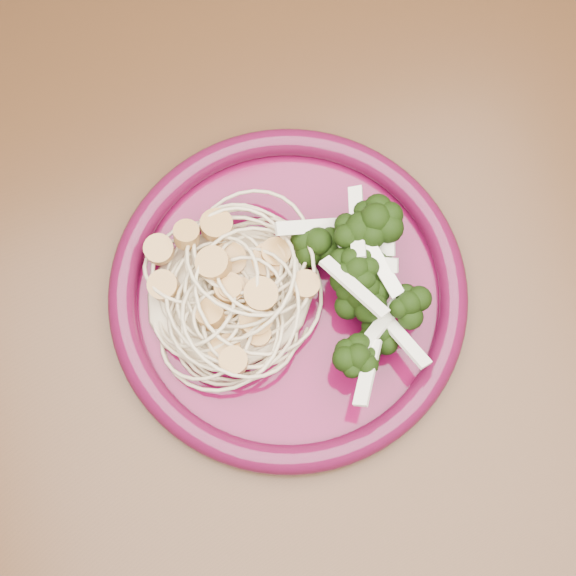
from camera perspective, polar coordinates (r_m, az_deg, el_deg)
The scene contains 6 objects.
dining_table at distance 0.69m, azimuth -8.36°, elevation -4.83°, with size 1.20×0.80×0.75m.
dinner_plate at distance 0.59m, azimuth -0.00°, elevation -0.30°, with size 0.32×0.32×0.02m.
spaghetti_pile at distance 0.58m, azimuth -4.21°, elevation -0.36°, with size 0.12×0.11×0.03m, color beige.
scallop_cluster at distance 0.54m, azimuth -4.46°, elevation 0.66°, with size 0.12×0.12×0.04m, color #C78F45, non-canonical shape.
broccoli_pile at distance 0.57m, azimuth 5.20°, elevation 0.71°, with size 0.08×0.14×0.05m, color black.
onion_garnish at distance 0.54m, azimuth 5.48°, elevation 1.66°, with size 0.06×0.09×0.05m, color #ECE7CA, non-canonical shape.
Camera 1 is at (0.05, -0.17, 1.32)m, focal length 50.00 mm.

